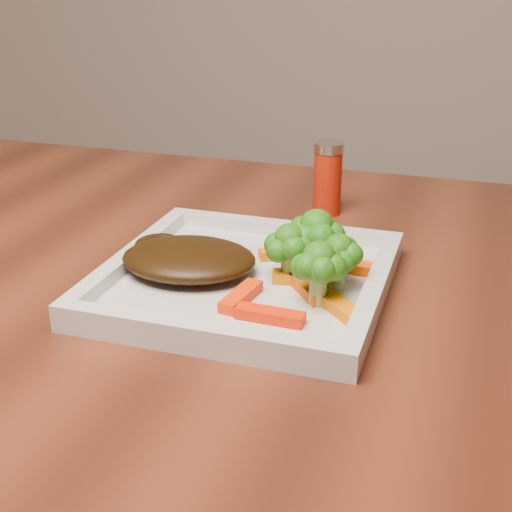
% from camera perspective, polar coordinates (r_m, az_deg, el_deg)
% --- Properties ---
extents(plate, '(0.27, 0.27, 0.01)m').
position_cam_1_polar(plate, '(0.70, -0.78, -2.22)').
color(plate, silver).
rests_on(plate, dining_table).
extents(steak, '(0.15, 0.12, 0.03)m').
position_cam_1_polar(steak, '(0.71, -5.40, -0.23)').
color(steak, black).
rests_on(steak, plate).
extents(broccoli_0, '(0.07, 0.07, 0.07)m').
position_cam_1_polar(broccoli_0, '(0.70, 4.83, 1.19)').
color(broccoli_0, '#2C7713').
rests_on(broccoli_0, plate).
extents(broccoli_1, '(0.07, 0.07, 0.06)m').
position_cam_1_polar(broccoli_1, '(0.67, 6.63, -0.08)').
color(broccoli_1, '#255D0F').
rests_on(broccoli_1, plate).
extents(broccoli_2, '(0.08, 0.08, 0.06)m').
position_cam_1_polar(broccoli_2, '(0.64, 5.03, -1.46)').
color(broccoli_2, '#2F6510').
rests_on(broccoli_2, plate).
extents(broccoli_3, '(0.07, 0.07, 0.06)m').
position_cam_1_polar(broccoli_3, '(0.68, 2.66, 0.44)').
color(broccoli_3, '#225E0F').
rests_on(broccoli_3, plate).
extents(carrot_0, '(0.06, 0.02, 0.01)m').
position_cam_1_polar(carrot_0, '(0.62, 1.12, -4.76)').
color(carrot_0, '#F42303').
rests_on(carrot_0, plate).
extents(carrot_1, '(0.06, 0.06, 0.01)m').
position_cam_1_polar(carrot_1, '(0.64, 6.54, -3.94)').
color(carrot_1, orange).
rests_on(carrot_1, plate).
extents(carrot_2, '(0.02, 0.06, 0.01)m').
position_cam_1_polar(carrot_2, '(0.65, -1.21, -3.24)').
color(carrot_2, '#FD3204').
rests_on(carrot_2, plate).
extents(carrot_3, '(0.06, 0.02, 0.01)m').
position_cam_1_polar(carrot_3, '(0.72, 7.96, -0.89)').
color(carrot_3, '#FD5204').
rests_on(carrot_3, plate).
extents(carrot_4, '(0.05, 0.04, 0.01)m').
position_cam_1_polar(carrot_4, '(0.74, 2.15, 0.24)').
color(carrot_4, orange).
rests_on(carrot_4, plate).
extents(carrot_5, '(0.05, 0.06, 0.01)m').
position_cam_1_polar(carrot_5, '(0.67, 4.11, -2.57)').
color(carrot_5, '#DA5203').
rests_on(carrot_5, plate).
extents(carrot_6, '(0.06, 0.03, 0.01)m').
position_cam_1_polar(carrot_6, '(0.69, 3.91, -1.70)').
color(carrot_6, orange).
rests_on(carrot_6, plate).
extents(spice_shaker, '(0.04, 0.04, 0.09)m').
position_cam_1_polar(spice_shaker, '(0.90, 5.75, 6.19)').
color(spice_shaker, '#A61A09').
rests_on(spice_shaker, dining_table).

